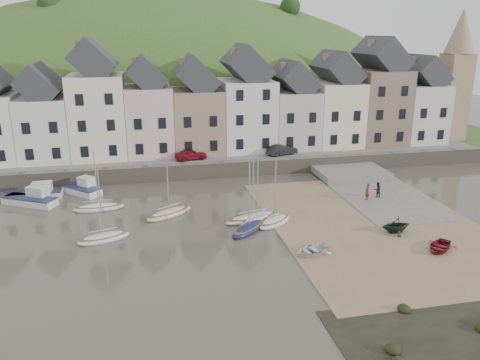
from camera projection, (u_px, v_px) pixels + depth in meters
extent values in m
plane|color=#4B463B|center=(254.00, 235.00, 39.98)|extent=(160.00, 160.00, 0.00)
cube|color=#375421|center=(204.00, 142.00, 69.61)|extent=(90.00, 30.00, 1.50)
cube|color=slate|center=(216.00, 157.00, 58.64)|extent=(70.00, 7.00, 0.10)
cube|color=slate|center=(221.00, 169.00, 55.57)|extent=(70.00, 1.20, 1.80)
cube|color=#806A4E|center=(374.00, 224.00, 42.11)|extent=(18.00, 26.00, 0.06)
cube|color=slate|center=(374.00, 192.00, 50.35)|extent=(8.00, 18.00, 0.12)
ellipsoid|color=#375421|center=(165.00, 200.00, 100.43)|extent=(134.40, 84.00, 84.00)
cylinder|color=#382619|center=(51.00, 21.00, 75.04)|extent=(0.50, 0.50, 3.00)
sphere|color=#213D19|center=(49.00, 4.00, 74.29)|extent=(3.60, 3.60, 3.60)
cylinder|color=#382619|center=(140.00, 22.00, 81.50)|extent=(0.50, 0.50, 3.00)
sphere|color=#213D19|center=(140.00, 6.00, 80.74)|extent=(3.60, 3.60, 3.60)
cylinder|color=#382619|center=(222.00, 22.00, 82.36)|extent=(0.50, 0.50, 3.00)
sphere|color=#213D19|center=(222.00, 6.00, 81.60)|extent=(3.60, 3.60, 3.60)
cylinder|color=#382619|center=(290.00, 22.00, 83.76)|extent=(0.50, 0.50, 3.00)
sphere|color=#213D19|center=(290.00, 7.00, 83.01)|extent=(3.60, 3.60, 3.60)
cube|color=silver|center=(47.00, 128.00, 56.88)|extent=(5.80, 8.00, 7.50)
cube|color=gray|center=(27.00, 72.00, 54.58)|extent=(0.60, 0.90, 1.40)
cube|color=beige|center=(99.00, 116.00, 57.70)|extent=(6.40, 8.00, 10.00)
cube|color=gray|center=(78.00, 47.00, 54.90)|extent=(0.60, 0.90, 1.40)
cube|color=beige|center=(149.00, 121.00, 59.11)|extent=(5.60, 8.00, 8.50)
cube|color=gray|center=(134.00, 63.00, 56.70)|extent=(0.60, 0.90, 1.40)
cube|color=gray|center=(197.00, 121.00, 60.34)|extent=(6.20, 8.00, 8.00)
cube|color=gray|center=(183.00, 64.00, 57.88)|extent=(0.60, 0.90, 1.40)
cube|color=silver|center=(246.00, 115.00, 61.45)|extent=(6.60, 8.00, 9.00)
cube|color=gray|center=(233.00, 53.00, 58.76)|extent=(0.60, 0.90, 1.40)
cube|color=#B8B2A9|center=(292.00, 119.00, 62.89)|extent=(5.80, 8.00, 7.50)
cube|color=gray|center=(283.00, 68.00, 60.59)|extent=(0.60, 0.90, 1.40)
cube|color=beige|center=(334.00, 114.00, 63.90)|extent=(6.00, 8.00, 8.50)
cube|color=gray|center=(326.00, 59.00, 61.40)|extent=(0.60, 0.90, 1.40)
cube|color=#766255|center=(377.00, 107.00, 64.89)|extent=(6.40, 8.00, 10.00)
cube|color=gray|center=(371.00, 45.00, 62.09)|extent=(0.60, 0.90, 1.40)
cube|color=beige|center=(416.00, 113.00, 66.39)|extent=(5.80, 8.00, 8.00)
cube|color=gray|center=(413.00, 62.00, 64.01)|extent=(0.60, 0.90, 1.40)
cube|color=#997F60|center=(452.00, 97.00, 66.83)|extent=(3.50, 3.50, 12.00)
cone|color=#997F60|center=(462.00, 31.00, 64.11)|extent=(4.00, 4.00, 6.00)
ellipsoid|color=silver|center=(99.00, 208.00, 45.45)|extent=(4.89, 1.82, 0.84)
ellipsoid|color=brown|center=(99.00, 206.00, 45.38)|extent=(4.50, 1.66, 0.20)
cylinder|color=#B2B5B7|center=(96.00, 177.00, 44.51)|extent=(0.10, 0.10, 5.60)
cylinder|color=#B2B5B7|center=(98.00, 201.00, 45.22)|extent=(2.64, 0.26, 0.08)
ellipsoid|color=silver|center=(104.00, 238.00, 38.78)|extent=(4.55, 2.72, 0.84)
ellipsoid|color=brown|center=(104.00, 236.00, 38.71)|extent=(4.18, 2.49, 0.20)
cylinder|color=#B2B5B7|center=(100.00, 203.00, 37.84)|extent=(0.10, 0.10, 5.60)
cylinder|color=#B2B5B7|center=(103.00, 230.00, 38.55)|extent=(2.28, 0.79, 0.08)
ellipsoid|color=beige|center=(169.00, 214.00, 44.01)|extent=(4.99, 3.93, 0.84)
ellipsoid|color=brown|center=(169.00, 211.00, 43.94)|extent=(4.58, 3.60, 0.20)
cylinder|color=#B2B5B7|center=(168.00, 182.00, 43.07)|extent=(0.10, 0.10, 5.60)
cylinder|color=#B2B5B7|center=(169.00, 206.00, 43.78)|extent=(2.34, 1.53, 0.08)
ellipsoid|color=silver|center=(257.00, 220.00, 42.44)|extent=(3.99, 3.38, 0.84)
ellipsoid|color=brown|center=(257.00, 218.00, 42.37)|extent=(3.66, 3.09, 0.20)
cylinder|color=#B2B5B7|center=(258.00, 188.00, 41.50)|extent=(0.10, 0.10, 5.60)
cylinder|color=#B2B5B7|center=(257.00, 213.00, 42.21)|extent=(1.77, 1.24, 0.08)
ellipsoid|color=silver|center=(253.00, 218.00, 42.90)|extent=(5.70, 2.82, 0.84)
ellipsoid|color=brown|center=(253.00, 216.00, 42.83)|extent=(5.23, 2.57, 0.20)
cylinder|color=#B2B5B7|center=(253.00, 186.00, 41.96)|extent=(0.10, 0.10, 5.60)
cylinder|color=#B2B5B7|center=(253.00, 211.00, 42.67)|extent=(2.95, 0.83, 0.08)
ellipsoid|color=#161D45|center=(249.00, 229.00, 40.70)|extent=(4.45, 4.41, 0.84)
ellipsoid|color=brown|center=(249.00, 226.00, 40.64)|extent=(4.08, 4.04, 0.20)
cylinder|color=#B2B5B7|center=(249.00, 195.00, 39.77)|extent=(0.10, 0.10, 5.60)
cylinder|color=#B2B5B7|center=(249.00, 221.00, 40.48)|extent=(1.92, 1.89, 0.08)
ellipsoid|color=silver|center=(275.00, 222.00, 42.10)|extent=(4.15, 3.62, 0.84)
ellipsoid|color=brown|center=(275.00, 220.00, 42.04)|extent=(3.81, 3.31, 0.20)
cylinder|color=#B2B5B7|center=(275.00, 189.00, 41.16)|extent=(0.10, 0.10, 5.60)
cylinder|color=#B2B5B7|center=(275.00, 214.00, 41.88)|extent=(1.84, 1.39, 0.08)
cube|color=silver|center=(35.00, 195.00, 48.50)|extent=(5.48, 1.82, 0.70)
cube|color=#161D45|center=(34.00, 192.00, 48.39)|extent=(5.37, 1.87, 0.08)
cube|color=silver|center=(42.00, 187.00, 48.38)|extent=(1.93, 1.24, 1.00)
cube|color=silver|center=(30.00, 201.00, 46.80)|extent=(5.70, 4.24, 0.70)
cube|color=#161D45|center=(30.00, 198.00, 46.68)|extent=(5.63, 4.23, 0.08)
cube|color=silver|center=(38.00, 191.00, 47.07)|extent=(2.29, 2.01, 1.00)
cube|color=silver|center=(82.00, 191.00, 49.86)|extent=(4.38, 4.37, 0.70)
cube|color=#161D45|center=(82.00, 187.00, 49.75)|extent=(4.35, 4.34, 0.08)
cube|color=silver|center=(86.00, 181.00, 50.14)|extent=(1.96, 1.96, 1.00)
imported|color=white|center=(312.00, 250.00, 36.38)|extent=(3.59, 3.08, 0.63)
imported|color=black|center=(396.00, 225.00, 40.10)|extent=(2.69, 2.35, 1.36)
imported|color=maroon|center=(439.00, 246.00, 36.97)|extent=(3.70, 3.58, 0.63)
imported|color=maroon|center=(367.00, 192.00, 47.64)|extent=(0.76, 0.70, 1.73)
imported|color=black|center=(377.00, 190.00, 48.43)|extent=(0.89, 0.76, 1.61)
imported|color=maroon|center=(191.00, 154.00, 56.86)|extent=(4.09, 2.32, 1.31)
imported|color=black|center=(282.00, 150.00, 59.09)|extent=(4.21, 2.55, 1.31)
cube|color=black|center=(447.00, 326.00, 27.53)|extent=(14.00, 6.00, 0.05)
ellipsoid|color=black|center=(393.00, 350.00, 25.32)|extent=(0.83, 0.92, 0.54)
ellipsoid|color=black|center=(404.00, 309.00, 29.03)|extent=(0.81, 0.89, 0.53)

